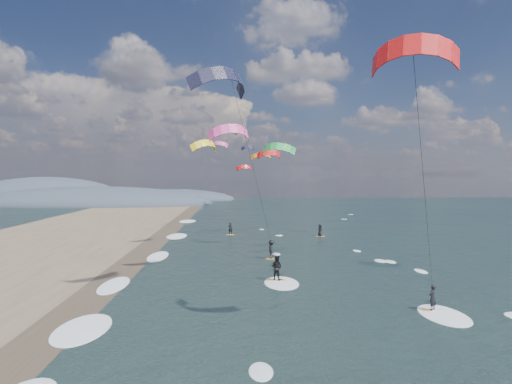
{
  "coord_description": "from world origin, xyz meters",
  "views": [
    {
      "loc": [
        -2.52,
        -16.72,
        8.19
      ],
      "look_at": [
        -1.0,
        12.0,
        7.0
      ],
      "focal_mm": 30.0,
      "sensor_mm": 36.0,
      "label": 1
    }
  ],
  "objects": [
    {
      "name": "ground",
      "position": [
        0.0,
        0.0,
        0.0
      ],
      "size": [
        260.0,
        260.0,
        0.0
      ],
      "primitive_type": "plane",
      "color": "black",
      "rests_on": "ground"
    },
    {
      "name": "wet_sand_strip",
      "position": [
        -12.0,
        10.0,
        0.0
      ],
      "size": [
        3.0,
        240.0,
        0.0
      ],
      "primitive_type": "cube",
      "color": "#382D23",
      "rests_on": "ground"
    },
    {
      "name": "coastal_hills",
      "position": [
        -44.84,
        107.86,
        0.0
      ],
      "size": [
        80.0,
        41.0,
        15.0
      ],
      "color": "#3D4756",
      "rests_on": "ground"
    },
    {
      "name": "kitesurfer_near_a",
      "position": [
        6.31,
        3.16,
        10.91
      ],
      "size": [
        7.66,
        8.92,
        14.94
      ],
      "color": "gold",
      "rests_on": "ground"
    },
    {
      "name": "kitesurfer_near_b",
      "position": [
        -1.64,
        11.43,
        10.27
      ],
      "size": [
        7.24,
        9.39,
        15.29
      ],
      "color": "gold",
      "rests_on": "ground"
    },
    {
      "name": "far_kitesurfers",
      "position": [
        2.53,
        30.66,
        0.89
      ],
      "size": [
        12.93,
        17.69,
        1.85
      ],
      "color": "gold",
      "rests_on": "ground"
    },
    {
      "name": "bg_kite_field",
      "position": [
        -0.66,
        50.79,
        12.24
      ],
      "size": [
        12.58,
        74.63,
        6.4
      ],
      "color": "black",
      "rests_on": "ground"
    },
    {
      "name": "shoreline_surf",
      "position": [
        -10.8,
        14.75,
        0.0
      ],
      "size": [
        2.4,
        79.4,
        0.11
      ],
      "color": "white",
      "rests_on": "ground"
    }
  ]
}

